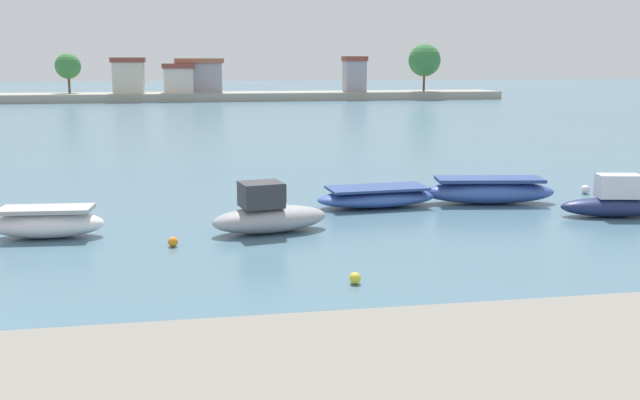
{
  "coord_description": "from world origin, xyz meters",
  "views": [
    {
      "loc": [
        7.77,
        -15.04,
        5.85
      ],
      "look_at": [
        12.41,
        11.54,
        0.53
      ],
      "focal_mm": 39.68,
      "sensor_mm": 36.0,
      "label": 1
    }
  ],
  "objects_px": {
    "moored_boat_5": "(377,197)",
    "mooring_buoy_1": "(355,278)",
    "mooring_buoy_0": "(173,242)",
    "moored_boat_6": "(489,191)",
    "mooring_buoy_2": "(585,189)",
    "moored_boat_4": "(268,214)",
    "moored_boat_7": "(615,202)",
    "moored_boat_3": "(47,223)"
  },
  "relations": [
    {
      "from": "mooring_buoy_0",
      "to": "moored_boat_6",
      "type": "bearing_deg",
      "value": 21.0
    },
    {
      "from": "moored_boat_3",
      "to": "mooring_buoy_0",
      "type": "relative_size",
      "value": 12.15
    },
    {
      "from": "moored_boat_4",
      "to": "mooring_buoy_0",
      "type": "height_order",
      "value": "moored_boat_4"
    },
    {
      "from": "mooring_buoy_1",
      "to": "mooring_buoy_2",
      "type": "distance_m",
      "value": 17.0
    },
    {
      "from": "moored_boat_6",
      "to": "moored_boat_3",
      "type": "bearing_deg",
      "value": -161.34
    },
    {
      "from": "moored_boat_4",
      "to": "mooring_buoy_2",
      "type": "distance_m",
      "value": 15.45
    },
    {
      "from": "moored_boat_7",
      "to": "moored_boat_5",
      "type": "bearing_deg",
      "value": 169.21
    },
    {
      "from": "mooring_buoy_0",
      "to": "mooring_buoy_1",
      "type": "xyz_separation_m",
      "value": [
        4.9,
        -4.77,
        -0.0
      ]
    },
    {
      "from": "moored_boat_4",
      "to": "mooring_buoy_2",
      "type": "height_order",
      "value": "moored_boat_4"
    },
    {
      "from": "moored_boat_4",
      "to": "mooring_buoy_0",
      "type": "xyz_separation_m",
      "value": [
        -3.22,
        -1.41,
        -0.48
      ]
    },
    {
      "from": "moored_boat_7",
      "to": "mooring_buoy_2",
      "type": "distance_m",
      "value": 4.76
    },
    {
      "from": "moored_boat_5",
      "to": "mooring_buoy_2",
      "type": "relative_size",
      "value": 12.96
    },
    {
      "from": "moored_boat_4",
      "to": "moored_boat_7",
      "type": "xyz_separation_m",
      "value": [
        13.26,
        0.24,
        -0.06
      ]
    },
    {
      "from": "moored_boat_3",
      "to": "moored_boat_4",
      "type": "xyz_separation_m",
      "value": [
        7.42,
        -0.54,
        0.14
      ]
    },
    {
      "from": "moored_boat_6",
      "to": "moored_boat_4",
      "type": "bearing_deg",
      "value": -151.14
    },
    {
      "from": "moored_boat_5",
      "to": "mooring_buoy_1",
      "type": "distance_m",
      "value": 10.28
    },
    {
      "from": "moored_boat_5",
      "to": "mooring_buoy_0",
      "type": "height_order",
      "value": "moored_boat_5"
    },
    {
      "from": "moored_boat_5",
      "to": "mooring_buoy_0",
      "type": "bearing_deg",
      "value": -152.46
    },
    {
      "from": "moored_boat_6",
      "to": "mooring_buoy_2",
      "type": "height_order",
      "value": "moored_boat_6"
    },
    {
      "from": "moored_boat_3",
      "to": "moored_boat_7",
      "type": "relative_size",
      "value": 0.94
    },
    {
      "from": "moored_boat_6",
      "to": "mooring_buoy_2",
      "type": "xyz_separation_m",
      "value": [
        5.13,
        1.26,
        -0.32
      ]
    },
    {
      "from": "mooring_buoy_2",
      "to": "moored_boat_5",
      "type": "bearing_deg",
      "value": -173.43
    },
    {
      "from": "moored_boat_3",
      "to": "mooring_buoy_0",
      "type": "xyz_separation_m",
      "value": [
        4.2,
        -1.96,
        -0.34
      ]
    },
    {
      "from": "moored_boat_4",
      "to": "mooring_buoy_2",
      "type": "bearing_deg",
      "value": 6.54
    },
    {
      "from": "moored_boat_4",
      "to": "moored_boat_6",
      "type": "height_order",
      "value": "moored_boat_4"
    },
    {
      "from": "mooring_buoy_0",
      "to": "mooring_buoy_1",
      "type": "bearing_deg",
      "value": -44.2
    },
    {
      "from": "moored_boat_7",
      "to": "moored_boat_3",
      "type": "bearing_deg",
      "value": -169.84
    },
    {
      "from": "moored_boat_5",
      "to": "mooring_buoy_1",
      "type": "relative_size",
      "value": 16.34
    },
    {
      "from": "moored_boat_3",
      "to": "moored_boat_7",
      "type": "bearing_deg",
      "value": 3.43
    },
    {
      "from": "moored_boat_7",
      "to": "mooring_buoy_1",
      "type": "height_order",
      "value": "moored_boat_7"
    },
    {
      "from": "mooring_buoy_2",
      "to": "moored_boat_7",
      "type": "bearing_deg",
      "value": -107.69
    },
    {
      "from": "mooring_buoy_0",
      "to": "mooring_buoy_2",
      "type": "height_order",
      "value": "mooring_buoy_2"
    },
    {
      "from": "moored_boat_6",
      "to": "mooring_buoy_0",
      "type": "distance_m",
      "value": 13.7
    },
    {
      "from": "moored_boat_6",
      "to": "moored_boat_7",
      "type": "distance_m",
      "value": 4.92
    },
    {
      "from": "moored_boat_3",
      "to": "moored_boat_4",
      "type": "height_order",
      "value": "moored_boat_4"
    },
    {
      "from": "moored_boat_4",
      "to": "moored_boat_6",
      "type": "relative_size",
      "value": 0.76
    },
    {
      "from": "moored_boat_5",
      "to": "mooring_buoy_0",
      "type": "distance_m",
      "value": 9.47
    },
    {
      "from": "moored_boat_5",
      "to": "mooring_buoy_2",
      "type": "distance_m",
      "value": 9.96
    },
    {
      "from": "moored_boat_7",
      "to": "moored_boat_4",
      "type": "bearing_deg",
      "value": -167.98
    },
    {
      "from": "moored_boat_7",
      "to": "mooring_buoy_0",
      "type": "distance_m",
      "value": 16.56
    },
    {
      "from": "moored_boat_6",
      "to": "mooring_buoy_1",
      "type": "height_order",
      "value": "moored_boat_6"
    },
    {
      "from": "moored_boat_3",
      "to": "moored_boat_6",
      "type": "height_order",
      "value": "moored_boat_6"
    }
  ]
}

